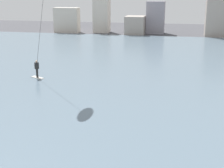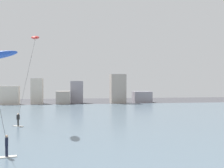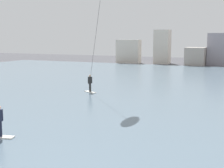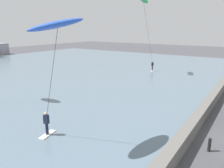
# 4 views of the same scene
# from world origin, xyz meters

# --- Properties ---
(water_bay) EXTENTS (84.00, 52.00, 0.10)m
(water_bay) POSITION_xyz_m (0.00, 30.52, 0.05)
(water_bay) COLOR slate
(water_bay) RESTS_ON ground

